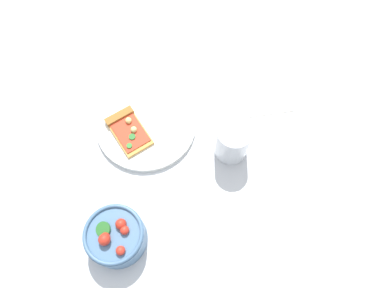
# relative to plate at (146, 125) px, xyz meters

# --- Properties ---
(ground_plane) EXTENTS (2.40, 2.40, 0.00)m
(ground_plane) POSITION_rel_plate_xyz_m (-0.02, 0.05, -0.01)
(ground_plane) COLOR silver
(ground_plane) RESTS_ON ground
(plate) EXTENTS (0.25, 0.25, 0.01)m
(plate) POSITION_rel_plate_xyz_m (0.00, 0.00, 0.00)
(plate) COLOR silver
(plate) RESTS_ON ground_plane
(pizza_slice_main) EXTENTS (0.12, 0.14, 0.02)m
(pizza_slice_main) POSITION_rel_plate_xyz_m (0.05, 0.01, 0.01)
(pizza_slice_main) COLOR gold
(pizza_slice_main) RESTS_ON plate
(salad_bowl) EXTENTS (0.13, 0.13, 0.09)m
(salad_bowl) POSITION_rel_plate_xyz_m (0.10, 0.27, 0.03)
(salad_bowl) COLOR #4C7299
(salad_bowl) RESTS_ON ground_plane
(soda_glass) EXTENTS (0.08, 0.08, 0.11)m
(soda_glass) POSITION_rel_plate_xyz_m (-0.20, 0.10, 0.04)
(soda_glass) COLOR silver
(soda_glass) RESTS_ON ground_plane
(paper_napkin) EXTENTS (0.16, 0.13, 0.00)m
(paper_napkin) POSITION_rel_plate_xyz_m (-0.31, -0.04, -0.01)
(paper_napkin) COLOR silver
(paper_napkin) RESTS_ON ground_plane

